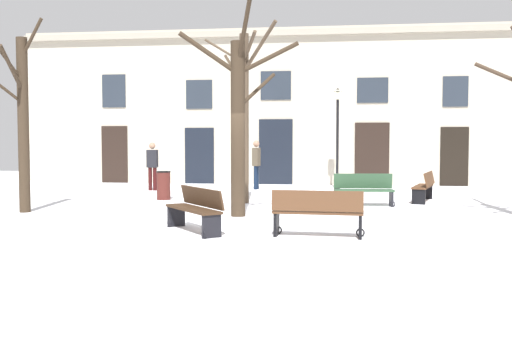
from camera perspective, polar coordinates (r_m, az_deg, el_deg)
The scene contains 13 objects.
ground_plane at distance 14.46m, azimuth -1.02°, elevation -4.38°, with size 35.62×35.62×0.00m, color white.
building_facade at distance 24.40m, azimuth 2.48°, elevation 6.37°, with size 22.26×0.60×6.46m.
tree_left_of_center at distance 17.05m, azimuth -1.13°, elevation 5.79°, with size 2.29×1.24×5.13m.
tree_near_facade at distance 16.03m, azimuth -21.90°, elevation 4.70°, with size 1.48×1.34×4.90m.
tree_foreground at distance 14.14m, azimuth -1.73°, elevation 4.90°, with size 2.86×2.00×5.10m.
streetlamp at distance 22.05m, azimuth 7.97°, elevation 4.19°, with size 0.30×0.30×3.78m.
litter_bin at distance 18.29m, azimuth -9.02°, elevation -1.44°, with size 0.45×0.45×0.88m.
bench_back_to_back_right at distance 18.22m, azimuth 16.15°, elevation -1.46°, with size 0.94×1.85×0.90m.
bench_facing_shops at distance 11.91m, azimuth -5.95°, elevation -3.70°, with size 1.50×1.72×0.90m.
bench_near_center_tree at distance 11.22m, azimuth 6.04°, elevation -4.08°, with size 1.78×0.56×0.92m.
bench_far_corner at distance 16.64m, azimuth 10.46°, elevation -1.84°, with size 1.70×0.60×0.91m.
person_crossing_plaza at distance 21.64m, azimuth -10.09°, elevation 0.65°, with size 0.40×0.25×1.75m.
person_strolling at distance 21.79m, azimuth 0.02°, elevation 0.85°, with size 0.28×0.41×1.82m.
Camera 1 is at (2.11, -14.18, 1.88)m, focal length 40.94 mm.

